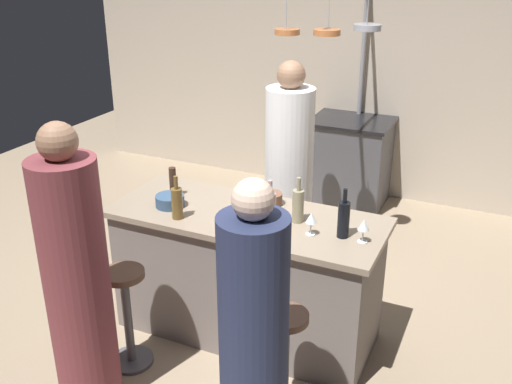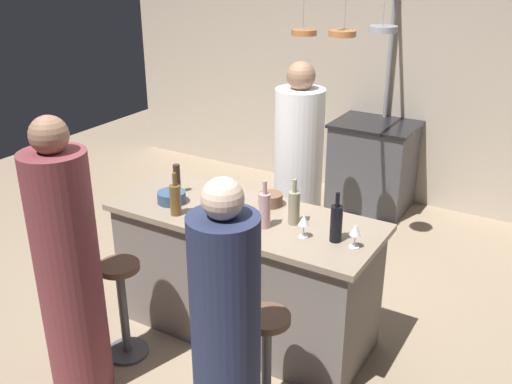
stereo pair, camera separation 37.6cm
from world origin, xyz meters
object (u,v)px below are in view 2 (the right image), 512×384
(guest_right, at_px, (226,342))
(pepper_mill, at_px, (177,179))
(bar_stool_left, at_px, (123,305))
(stove_range, at_px, (372,165))
(guest_left, at_px, (69,272))
(mixing_bowl_blue, at_px, (172,197))
(wine_bottle_rose, at_px, (265,209))
(wine_glass_by_chef, at_px, (355,231))
(chef, at_px, (298,183))
(wine_bottle_white, at_px, (294,207))
(mixing_bowl_wooden, at_px, (271,199))
(bar_stool_right, at_px, (266,361))
(wine_glass_near_right_guest, at_px, (304,221))
(wine_glass_near_left_guest, at_px, (233,201))
(wine_bottle_dark, at_px, (336,223))

(guest_right, xyz_separation_m, pepper_mill, (-1.09, 1.05, 0.27))
(bar_stool_left, bearing_deg, stove_range, 80.10)
(guest_left, xyz_separation_m, mixing_bowl_blue, (0.05, 0.88, 0.14))
(pepper_mill, bearing_deg, guest_right, -43.72)
(wine_bottle_rose, height_order, wine_glass_by_chef, wine_bottle_rose)
(guest_right, relative_size, pepper_mill, 7.59)
(chef, distance_m, pepper_mill, 0.98)
(wine_bottle_white, relative_size, mixing_bowl_wooden, 1.83)
(guest_left, xyz_separation_m, bar_stool_right, (1.09, 0.36, -0.42))
(wine_glass_near_right_guest, relative_size, wine_glass_by_chef, 1.00)
(bar_stool_left, bearing_deg, wine_glass_near_left_guest, 48.82)
(stove_range, xyz_separation_m, wine_bottle_dark, (0.65, -2.49, 0.57))
(bar_stool_left, xyz_separation_m, guest_right, (1.04, -0.37, 0.36))
(wine_bottle_dark, bearing_deg, mixing_bowl_blue, -177.31)
(bar_stool_right, bearing_deg, guest_left, -161.94)
(mixing_bowl_blue, bearing_deg, wine_glass_near_left_guest, 3.87)
(wine_bottle_rose, distance_m, mixing_bowl_wooden, 0.34)
(wine_bottle_rose, bearing_deg, pepper_mill, 169.19)
(stove_range, height_order, guest_left, guest_left)
(wine_glass_near_right_guest, bearing_deg, wine_bottle_dark, 16.37)
(bar_stool_left, bearing_deg, chef, 71.55)
(chef, xyz_separation_m, pepper_mill, (-0.54, -0.80, 0.20))
(stove_range, bearing_deg, wine_bottle_rose, -85.39)
(bar_stool_left, bearing_deg, pepper_mill, 94.17)
(bar_stool_right, bearing_deg, stove_range, 99.72)
(bar_stool_right, bearing_deg, chef, 111.12)
(bar_stool_left, relative_size, wine_bottle_white, 2.29)
(chef, xyz_separation_m, wine_glass_near_left_guest, (-0.00, -0.92, 0.20))
(stove_range, xyz_separation_m, wine_glass_by_chef, (0.78, -2.51, 0.56))
(guest_right, xyz_separation_m, wine_glass_near_right_guest, (-0.04, 0.90, 0.27))
(stove_range, bearing_deg, bar_stool_right, -80.28)
(pepper_mill, height_order, mixing_bowl_wooden, pepper_mill)
(wine_bottle_dark, bearing_deg, bar_stool_left, -153.93)
(pepper_mill, xyz_separation_m, wine_bottle_dark, (1.24, -0.10, 0.01))
(bar_stool_left, distance_m, mixing_bowl_wooden, 1.18)
(bar_stool_left, height_order, guest_right, guest_right)
(guest_right, distance_m, wine_bottle_dark, 1.00)
(guest_left, distance_m, mixing_bowl_blue, 0.90)
(wine_glass_by_chef, bearing_deg, chef, 132.16)
(bar_stool_left, xyz_separation_m, wine_bottle_white, (0.87, 0.66, 0.64))
(mixing_bowl_blue, bearing_deg, guest_right, -41.09)
(wine_bottle_white, distance_m, wine_glass_near_left_guest, 0.40)
(chef, distance_m, wine_bottle_rose, 1.00)
(wine_bottle_white, bearing_deg, wine_glass_by_chef, -12.52)
(guest_right, bearing_deg, wine_bottle_rose, 108.72)
(wine_bottle_rose, bearing_deg, wine_glass_near_left_guest, 172.88)
(pepper_mill, bearing_deg, bar_stool_right, -31.41)
(chef, xyz_separation_m, mixing_bowl_blue, (-0.47, -0.95, 0.13))
(wine_glass_near_right_guest, height_order, wine_glass_by_chef, same)
(guest_left, bearing_deg, wine_bottle_white, 48.42)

